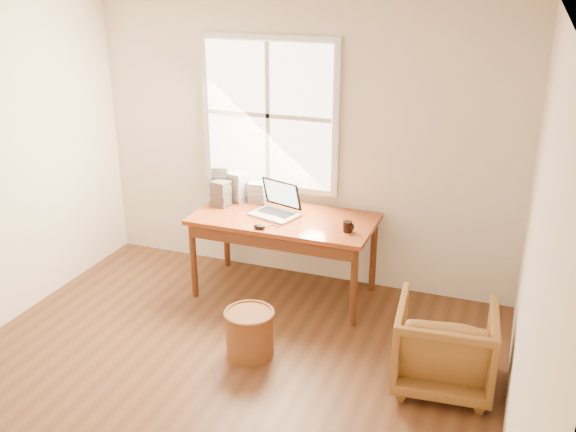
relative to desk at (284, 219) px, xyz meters
The scene contains 11 objects.
room_shell 1.74m from the desk, 90.77° to the right, with size 4.04×4.54×2.64m.
desk is the anchor object (origin of this frame).
armchair 1.83m from the desk, 29.89° to the right, with size 0.68×0.70×0.63m, color brown.
wicker_stool 1.18m from the desk, 83.91° to the right, with size 0.36×0.36×0.36m, color brown.
laptop 0.18m from the desk, behind, with size 0.36×0.38×0.27m, color #B5B9BD, non-canonical shape.
mouse 0.34m from the desk, 106.58° to the right, with size 0.11×0.07×0.04m, color black.
coffee_mug 0.63m from the desk, 11.90° to the right, with size 0.08×0.08×0.09m, color black.
cd_stack_a 0.62m from the desk, 158.46° to the left, with size 0.14×0.13×0.28m, color silver.
cd_stack_b 0.66m from the desk, behind, with size 0.15×0.13×0.23m, color #232328.
cd_stack_c 0.76m from the desk, 164.19° to the left, with size 0.14×0.13×0.33m, color #9999A5.
cd_stack_d 0.47m from the desk, 143.86° to the left, with size 0.15×0.13×0.19m, color silver.
Camera 1 is at (1.87, -3.11, 2.81)m, focal length 40.00 mm.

